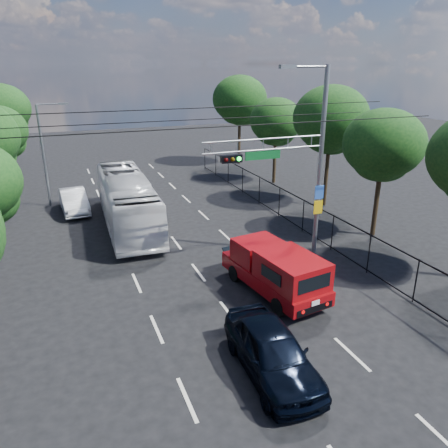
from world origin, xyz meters
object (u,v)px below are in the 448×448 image
red_pickup (275,269)px  navy_hatchback (272,351)px  white_van (74,201)px  signal_mast (300,157)px  white_bus (127,201)px

red_pickup → navy_hatchback: bearing=-118.7°
red_pickup → white_van: size_ratio=1.29×
signal_mast → white_van: (-10.25, 11.95, -4.48)m
signal_mast → white_bus: (-7.28, 7.91, -3.64)m
red_pickup → white_bus: size_ratio=0.52×
navy_hatchback → white_bus: bearing=99.6°
red_pickup → white_bus: 11.90m
white_bus → white_van: white_bus is taller
red_pickup → white_van: 16.80m
red_pickup → white_van: (-7.47, 15.04, -0.38)m
white_bus → white_van: bearing=128.5°
red_pickup → white_van: red_pickup is taller
white_bus → red_pickup: bearing=-65.5°
red_pickup → signal_mast: bearing=48.2°
navy_hatchback → white_van: size_ratio=1.05×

